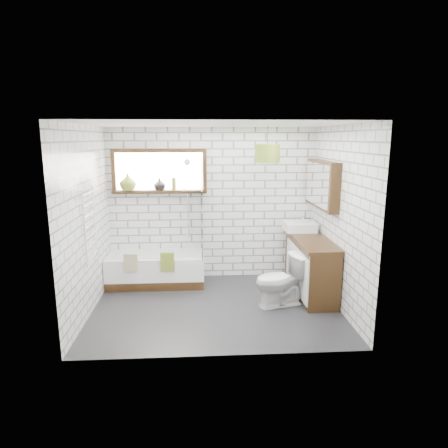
{
  "coord_description": "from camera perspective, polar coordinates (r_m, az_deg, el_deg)",
  "views": [
    {
      "loc": [
        -0.21,
        -5.25,
        2.33
      ],
      "look_at": [
        0.13,
        0.25,
        1.14
      ],
      "focal_mm": 32.0,
      "sensor_mm": 36.0,
      "label": 1
    }
  ],
  "objects": [
    {
      "name": "shower_riser",
      "position": [
        6.58,
        -5.18,
        3.61
      ],
      "size": [
        0.02,
        0.02,
        1.3
      ],
      "primitive_type": "cylinder",
      "color": "silver",
      "rests_on": "wall_back"
    },
    {
      "name": "shower_screen",
      "position": [
        6.3,
        -3.2,
        2.3
      ],
      "size": [
        0.02,
        0.72,
        1.5
      ],
      "primitive_type": "cube",
      "color": "white",
      "rests_on": "bathtub"
    },
    {
      "name": "wall_right",
      "position": [
        5.69,
        16.19,
        0.79
      ],
      "size": [
        0.01,
        2.6,
        2.5
      ],
      "primitive_type": "cube",
      "color": "white",
      "rests_on": "ground"
    },
    {
      "name": "vase_olive",
      "position": [
        6.62,
        -13.58,
        5.69
      ],
      "size": [
        0.26,
        0.26,
        0.27
      ],
      "primitive_type": "imported",
      "rotation": [
        0.0,
        0.0,
        0.0
      ],
      "color": "olive",
      "rests_on": "window"
    },
    {
      "name": "toilet",
      "position": [
        5.72,
        8.11,
        -7.97
      ],
      "size": [
        0.59,
        0.81,
        0.74
      ],
      "primitive_type": "imported",
      "rotation": [
        0.0,
        0.0,
        -1.3
      ],
      "color": "white",
      "rests_on": "floor"
    },
    {
      "name": "basin",
      "position": [
        6.55,
        10.75,
        -0.35
      ],
      "size": [
        0.48,
        0.42,
        0.14
      ],
      "primitive_type": "cube",
      "color": "white",
      "rests_on": "vanity"
    },
    {
      "name": "floor",
      "position": [
        5.75,
        -1.17,
        -11.75
      ],
      "size": [
        3.4,
        2.6,
        0.01
      ],
      "primitive_type": "cube",
      "color": "black",
      "rests_on": "ground"
    },
    {
      "name": "bottle",
      "position": [
        6.53,
        -7.16,
        5.53
      ],
      "size": [
        0.07,
        0.07,
        0.2
      ],
      "primitive_type": "cylinder",
      "rotation": [
        0.0,
        0.0,
        0.19
      ],
      "color": "olive",
      "rests_on": "window"
    },
    {
      "name": "towel_green",
      "position": [
        6.18,
        -8.08,
        -5.37
      ],
      "size": [
        0.21,
        0.06,
        0.29
      ],
      "primitive_type": "cube",
      "color": "olive",
      "rests_on": "bathtub"
    },
    {
      "name": "towel_radiator",
      "position": [
        5.56,
        -18.58,
        -0.15
      ],
      "size": [
        0.06,
        0.52,
        1.0
      ],
      "primitive_type": "cube",
      "color": "white",
      "rests_on": "wall_left"
    },
    {
      "name": "wall_left",
      "position": [
        5.56,
        -19.07,
        0.35
      ],
      "size": [
        0.01,
        2.6,
        2.5
      ],
      "primitive_type": "cube",
      "color": "white",
      "rests_on": "ground"
    },
    {
      "name": "window",
      "position": [
        6.56,
        -9.22,
        7.43
      ],
      "size": [
        1.52,
        0.16,
        0.68
      ],
      "primitive_type": "cube",
      "color": "black",
      "rests_on": "wall_back"
    },
    {
      "name": "mirror_cabinet",
      "position": [
        6.17,
        13.8,
        5.54
      ],
      "size": [
        0.16,
        1.2,
        0.7
      ],
      "primitive_type": "cube",
      "color": "black",
      "rests_on": "wall_right"
    },
    {
      "name": "tap",
      "position": [
        6.58,
        12.12,
        0.12
      ],
      "size": [
        0.03,
        0.03,
        0.15
      ],
      "primitive_type": "cylinder",
      "rotation": [
        0.0,
        0.0,
        -0.13
      ],
      "color": "silver",
      "rests_on": "vanity"
    },
    {
      "name": "bathtub",
      "position": [
        6.59,
        -9.64,
        -6.38
      ],
      "size": [
        1.53,
        0.68,
        0.5
      ],
      "primitive_type": "cube",
      "color": "white",
      "rests_on": "floor"
    },
    {
      "name": "vase_dark",
      "position": [
        6.55,
        -9.18,
        5.48
      ],
      "size": [
        0.19,
        0.19,
        0.2
      ],
      "primitive_type": "imported",
      "rotation": [
        0.0,
        0.0,
        -0.03
      ],
      "color": "black",
      "rests_on": "window"
    },
    {
      "name": "towel_beige",
      "position": [
        6.25,
        -13.18,
        -5.38
      ],
      "size": [
        0.21,
        0.05,
        0.27
      ],
      "primitive_type": "cube",
      "color": "tan",
      "rests_on": "bathtub"
    },
    {
      "name": "vanity",
      "position": [
        6.23,
        12.23,
        -5.83
      ],
      "size": [
        0.48,
        1.5,
        0.86
      ],
      "primitive_type": "cube",
      "color": "black",
      "rests_on": "floor"
    },
    {
      "name": "ceiling",
      "position": [
        5.26,
        -1.3,
        14.13
      ],
      "size": [
        3.4,
        2.6,
        0.01
      ],
      "primitive_type": "cube",
      "color": "white",
      "rests_on": "ground"
    },
    {
      "name": "pendant",
      "position": [
        6.13,
        6.21,
        10.0
      ],
      "size": [
        0.37,
        0.37,
        0.27
      ],
      "primitive_type": "cylinder",
      "color": "olive",
      "rests_on": "ceiling"
    },
    {
      "name": "wall_back",
      "position": [
        6.65,
        -1.7,
        2.86
      ],
      "size": [
        3.4,
        0.01,
        2.5
      ],
      "primitive_type": "cube",
      "color": "white",
      "rests_on": "ground"
    },
    {
      "name": "wall_front",
      "position": [
        4.09,
        -0.47,
        -3.07
      ],
      "size": [
        3.4,
        0.01,
        2.5
      ],
      "primitive_type": "cube",
      "color": "white",
      "rests_on": "ground"
    }
  ]
}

